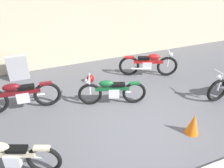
# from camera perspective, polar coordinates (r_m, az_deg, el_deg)

# --- Properties ---
(ground_plane) EXTENTS (40.00, 40.00, 0.00)m
(ground_plane) POSITION_cam_1_polar(r_m,az_deg,el_deg) (5.80, 7.60, -10.19)
(ground_plane) COLOR #56565B
(building_wall) EXTENTS (18.00, 0.30, 3.00)m
(building_wall) POSITION_cam_1_polar(r_m,az_deg,el_deg) (8.82, -5.97, 15.15)
(building_wall) COLOR beige
(building_wall) RESTS_ON ground_plane
(stone_marker) EXTENTS (0.67, 0.23, 0.85)m
(stone_marker) POSITION_cam_1_polar(r_m,az_deg,el_deg) (8.24, -23.03, 3.85)
(stone_marker) COLOR #9E9EA3
(stone_marker) RESTS_ON ground_plane
(helmet) EXTENTS (0.26, 0.26, 0.26)m
(helmet) POSITION_cam_1_polar(r_m,az_deg,el_deg) (7.56, -5.59, 1.41)
(helmet) COLOR maroon
(helmet) RESTS_ON ground_plane
(traffic_cone) EXTENTS (0.32, 0.32, 0.55)m
(traffic_cone) POSITION_cam_1_polar(r_m,az_deg,el_deg) (5.66, 20.14, -9.63)
(traffic_cone) COLOR orange
(traffic_cone) RESTS_ON ground_plane
(motorcycle_green) EXTENTS (1.86, 0.80, 0.87)m
(motorcycle_green) POSITION_cam_1_polar(r_m,az_deg,el_deg) (6.27, -0.08, -1.83)
(motorcycle_green) COLOR black
(motorcycle_green) RESTS_ON ground_plane
(motorcycle_maroon) EXTENTS (2.13, 0.59, 0.95)m
(motorcycle_maroon) POSITION_cam_1_polar(r_m,az_deg,el_deg) (6.50, -22.55, -2.70)
(motorcycle_maroon) COLOR black
(motorcycle_maroon) RESTS_ON ground_plane
(motorcycle_red) EXTENTS (1.93, 0.98, 0.93)m
(motorcycle_red) POSITION_cam_1_polar(r_m,az_deg,el_deg) (7.93, 9.42, 5.09)
(motorcycle_red) COLOR black
(motorcycle_red) RESTS_ON ground_plane
(motorcycle_cream) EXTENTS (1.83, 0.90, 0.87)m
(motorcycle_cream) POSITION_cam_1_polar(r_m,az_deg,el_deg) (4.82, -24.83, -16.65)
(motorcycle_cream) COLOR black
(motorcycle_cream) RESTS_ON ground_plane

